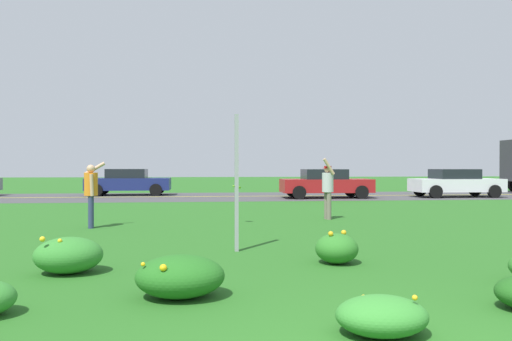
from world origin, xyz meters
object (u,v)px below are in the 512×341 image
Objects in this scene: person_thrower_orange_shirt at (91,190)px; frisbee_lime at (237,187)px; person_catcher_red_cap_gray_shirt at (328,187)px; car_navy_center_left at (128,182)px; sign_post_near_path at (237,183)px; car_red_center_right at (326,183)px; car_white_rightmost at (456,183)px.

frisbee_lime is at bearing 8.50° from person_thrower_orange_shirt.
person_catcher_red_cap_gray_shirt is 7.32× the size of frisbee_lime.
car_navy_center_left is (-7.83, 13.29, -0.24)m from person_catcher_red_cap_gray_shirt.
person_catcher_red_cap_gray_shirt is at bearing -59.50° from car_navy_center_left.
sign_post_near_path reaches higher than car_navy_center_left.
frisbee_lime is 15.00m from car_navy_center_left.
car_red_center_right reaches higher than frisbee_lime.
frisbee_lime is at bearing -163.46° from person_catcher_red_cap_gray_shirt.
sign_post_near_path is 16.05m from car_red_center_right.
sign_post_near_path reaches higher than frisbee_lime.
car_red_center_right is at bearing 180.00° from car_white_rightmost.
sign_post_near_path is at bearing -120.41° from person_catcher_red_cap_gray_shirt.
frisbee_lime is 0.06× the size of car_red_center_right.
car_navy_center_left is 10.82m from car_red_center_right.
car_navy_center_left is (-4.74, 18.55, -0.54)m from sign_post_near_path.
frisbee_lime is 11.84m from car_red_center_right.
car_navy_center_left is at bearing 120.50° from person_catcher_red_cap_gray_shirt.
person_catcher_red_cap_gray_shirt reaches higher than frisbee_lime.
person_thrower_orange_shirt is 0.93× the size of person_catcher_red_cap_gray_shirt.
person_thrower_orange_shirt is at bearing -168.04° from person_catcher_red_cap_gray_shirt.
person_thrower_orange_shirt is 0.38× the size of car_red_center_right.
car_navy_center_left is at bearing 109.67° from frisbee_lime.
person_thrower_orange_shirt is 0.38× the size of car_navy_center_left.
sign_post_near_path is 19.16m from car_navy_center_left.
car_red_center_right is (10.24, -3.48, 0.00)m from car_navy_center_left.
car_white_rightmost is at bearing 41.37° from frisbee_lime.
sign_post_near_path is 6.11m from person_catcher_red_cap_gray_shirt.
sign_post_near_path reaches higher than person_thrower_orange_shirt.
sign_post_near_path is 0.57× the size of car_navy_center_left.
frisbee_lime is at bearing 86.06° from sign_post_near_path.
car_navy_center_left is (-1.25, 14.69, -0.24)m from person_thrower_orange_shirt.
sign_post_near_path reaches higher than car_white_rightmost.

